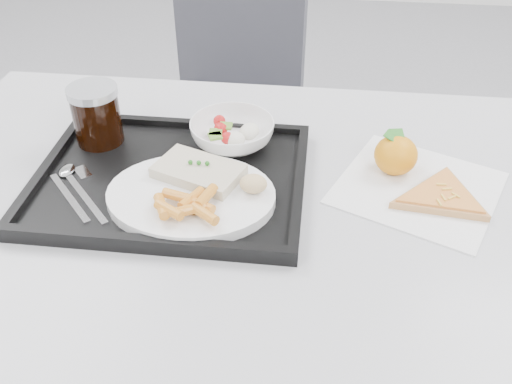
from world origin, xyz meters
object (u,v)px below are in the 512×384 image
tray (171,180)px  dinner_plate (191,196)px  tangerine (396,155)px  cola_glass (96,114)px  salad_bowl (232,133)px  chair (234,85)px  pizza_slice (442,196)px  table (244,225)px

tray → dinner_plate: bearing=-51.5°
dinner_plate → tangerine: 0.36m
cola_glass → tangerine: size_ratio=1.18×
salad_bowl → dinner_plate: bearing=-103.3°
cola_glass → tray: bearing=-32.1°
chair → tray: chair is taller
dinner_plate → pizza_slice: (0.40, 0.06, -0.01)m
chair → pizza_slice: (0.46, -0.78, 0.22)m
tray → dinner_plate: 0.08m
tray → table: bearing=-7.0°
salad_bowl → tangerine: 0.29m
dinner_plate → tray: bearing=128.5°
table → dinner_plate: bearing=-150.2°
cola_glass → pizza_slice: (0.61, -0.09, -0.06)m
tray → salad_bowl: size_ratio=2.96×
table → cola_glass: (-0.28, 0.11, 0.14)m
table → tray: 0.15m
salad_bowl → cola_glass: 0.25m
chair → pizza_slice: 0.94m
table → cola_glass: 0.33m
salad_bowl → pizza_slice: bearing=-16.7°
tray → dinner_plate: size_ratio=1.67×
tray → tangerine: (0.38, 0.08, 0.03)m
chair → salad_bowl: size_ratio=6.11×
tray → cola_glass: (-0.16, 0.10, 0.06)m
table → tangerine: (0.25, 0.10, 0.10)m
pizza_slice → chair: bearing=120.7°
chair → tray: 0.82m
tray → tangerine: size_ratio=4.93×
table → tray: (-0.13, 0.02, 0.08)m
tray → pizza_slice: 0.45m
table → chair: bearing=99.9°
table → tangerine: size_ratio=13.16×
chair → pizza_slice: bearing=-59.3°
dinner_plate → tangerine: size_ratio=2.96×
tangerine → pizza_slice: bearing=-46.9°
tray → pizza_slice: size_ratio=1.89×
table → salad_bowl: 0.17m
tray → cola_glass: cola_glass is taller
cola_glass → pizza_slice: cola_glass is taller
table → cola_glass: size_ratio=11.11×
tray → cola_glass: size_ratio=4.17×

